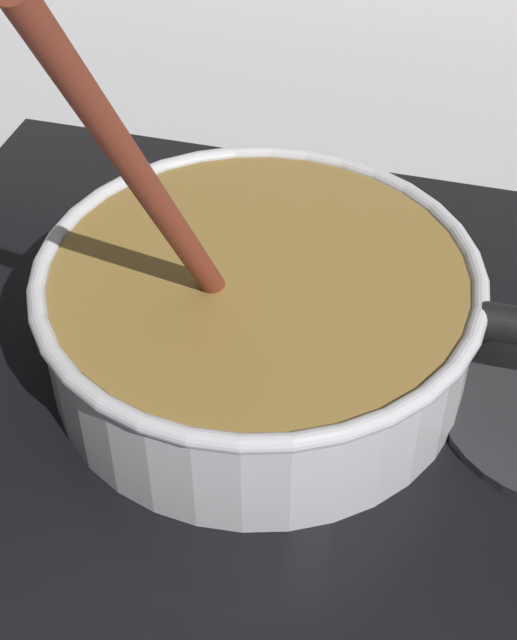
{
  "coord_description": "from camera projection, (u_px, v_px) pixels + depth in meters",
  "views": [
    {
      "loc": [
        0.18,
        -0.33,
        0.44
      ],
      "look_at": [
        0.07,
        0.07,
        0.05
      ],
      "focal_mm": 51.8,
      "sensor_mm": 36.0,
      "label": 1
    }
  ],
  "objects": [
    {
      "name": "burner_ring",
      "position": [
        258.0,
        358.0,
        0.59
      ],
      "size": [
        0.19,
        0.19,
        0.01
      ],
      "primitive_type": "torus",
      "color": "#592D0C",
      "rests_on": "hob_plate"
    },
    {
      "name": "hob_plate",
      "position": [
        258.0,
        369.0,
        0.6
      ],
      "size": [
        0.56,
        0.48,
        0.01
      ],
      "primitive_type": "cube",
      "color": "black",
      "rests_on": "ground"
    },
    {
      "name": "cooking_pan",
      "position": [
        261.0,
        314.0,
        0.57
      ],
      "size": [
        0.43,
        0.27,
        0.3
      ],
      "color": "silver",
      "rests_on": "hob_plate"
    },
    {
      "name": "ground",
      "position": [
        120.0,
        454.0,
        0.58
      ],
      "size": [
        2.4,
        1.6,
        0.04
      ],
      "primitive_type": "cube",
      "color": "#B7B7BC"
    }
  ]
}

